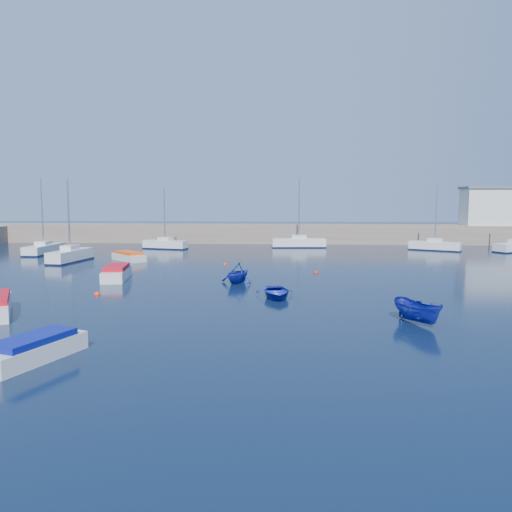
# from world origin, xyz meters

# --- Properties ---
(ground) EXTENTS (220.00, 220.00, 0.00)m
(ground) POSITION_xyz_m (0.00, 0.00, 0.00)
(ground) COLOR #0B1931
(ground) RESTS_ON ground
(back_wall) EXTENTS (96.00, 4.50, 2.60)m
(back_wall) POSITION_xyz_m (0.00, 46.00, 1.30)
(back_wall) COLOR #7D6C5F
(back_wall) RESTS_ON ground
(harbor_office) EXTENTS (10.00, 4.00, 5.00)m
(harbor_office) POSITION_xyz_m (30.00, 46.00, 5.10)
(harbor_office) COLOR silver
(harbor_office) RESTS_ON back_wall
(sailboat_3) EXTENTS (2.48, 6.25, 8.17)m
(sailboat_3) POSITION_xyz_m (-20.94, 23.54, 0.66)
(sailboat_3) COLOR silver
(sailboat_3) RESTS_ON ground
(sailboat_4) EXTENTS (1.90, 6.67, 8.69)m
(sailboat_4) POSITION_xyz_m (-27.05, 30.34, 0.57)
(sailboat_4) COLOR silver
(sailboat_4) RESTS_ON ground
(sailboat_5) EXTENTS (5.76, 2.82, 7.44)m
(sailboat_5) POSITION_xyz_m (-14.56, 36.68, 0.59)
(sailboat_5) COLOR silver
(sailboat_5) RESTS_ON ground
(sailboat_6) EXTENTS (6.96, 2.41, 9.01)m
(sailboat_6) POSITION_xyz_m (2.21, 39.58, 0.64)
(sailboat_6) COLOR silver
(sailboat_6) RESTS_ON ground
(sailboat_7) EXTENTS (6.09, 4.18, 7.93)m
(sailboat_7) POSITION_xyz_m (18.68, 36.90, 0.59)
(sailboat_7) COLOR silver
(sailboat_7) RESTS_ON ground
(motorboat_1) EXTENTS (2.32, 4.82, 1.13)m
(motorboat_1) POSITION_xyz_m (-12.60, 13.07, 0.53)
(motorboat_1) COLOR silver
(motorboat_1) RESTS_ON ground
(motorboat_2) EXTENTS (4.32, 4.32, 0.93)m
(motorboat_2) POSITION_xyz_m (-15.40, 24.83, 0.44)
(motorboat_2) COLOR silver
(motorboat_2) RESTS_ON ground
(motorboat_3) EXTENTS (2.86, 4.55, 1.00)m
(motorboat_3) POSITION_xyz_m (-9.17, -6.32, 0.47)
(motorboat_3) COLOR silver
(motorboat_3) RESTS_ON ground
(dinghy_center) EXTENTS (2.85, 3.70, 0.71)m
(dinghy_center) POSITION_xyz_m (0.03, 6.71, 0.35)
(dinghy_center) COLOR #17219F
(dinghy_center) RESTS_ON ground
(dinghy_left) EXTENTS (3.53, 3.71, 1.53)m
(dinghy_left) POSITION_xyz_m (-2.98, 12.06, 0.77)
(dinghy_left) COLOR #17219F
(dinghy_left) RESTS_ON ground
(dinghy_right) EXTENTS (2.56, 3.39, 1.24)m
(dinghy_right) POSITION_xyz_m (7.34, 0.49, 0.62)
(dinghy_right) COLOR #17219F
(dinghy_right) RESTS_ON ground
(buoy_0) EXTENTS (0.43, 0.43, 0.43)m
(buoy_0) POSITION_xyz_m (-11.78, 6.90, 0.00)
(buoy_0) COLOR #FC2F0D
(buoy_0) RESTS_ON ground
(buoy_1) EXTENTS (0.44, 0.44, 0.44)m
(buoy_1) POSITION_xyz_m (3.19, 17.48, 0.00)
(buoy_1) COLOR #AF230D
(buoy_1) RESTS_ON ground
(buoy_3) EXTENTS (0.37, 0.37, 0.37)m
(buoy_3) POSITION_xyz_m (-5.20, 22.27, 0.00)
(buoy_3) COLOR #FC2F0D
(buoy_3) RESTS_ON ground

